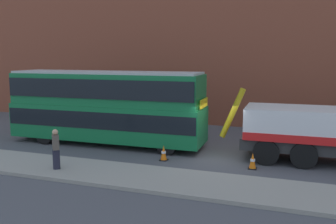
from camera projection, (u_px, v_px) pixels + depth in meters
The scene contains 7 objects.
ground_plane at pixel (220, 157), 17.71m from camera, with size 120.00×120.00×0.00m, color #4C4C51.
near_kerb at pixel (198, 184), 13.78m from camera, with size 60.00×2.80×0.15m, color gray.
building_facade at pixel (247, 8), 24.44m from camera, with size 60.00×1.50×16.00m.
double_decker_bus at pixel (106, 105), 20.00m from camera, with size 11.08×2.71×4.06m.
pedestrian_onlooker at pixel (56, 150), 15.27m from camera, with size 0.46×0.47×1.71m.
traffic_cone_near_bus at pixel (164, 153), 17.09m from camera, with size 0.36×0.36×0.72m.
traffic_cone_midway at pixel (253, 161), 15.81m from camera, with size 0.36×0.36×0.72m.
Camera 1 is at (3.24, -17.04, 4.91)m, focal length 38.76 mm.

